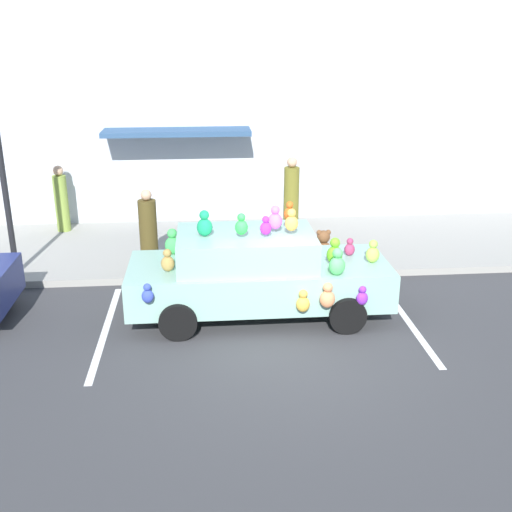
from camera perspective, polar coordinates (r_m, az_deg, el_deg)
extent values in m
plane|color=#38383A|center=(10.01, 2.99, -8.79)|extent=(60.00, 60.00, 0.00)
cube|color=gray|center=(14.54, 0.33, 0.97)|extent=(24.00, 4.00, 0.15)
cube|color=#B2B7C1|center=(15.97, -0.38, 14.19)|extent=(24.00, 0.30, 6.40)
cube|color=#2D4C72|center=(15.46, -7.37, 11.41)|extent=(3.60, 1.10, 0.12)
cube|color=silver|center=(11.38, 13.78, -5.64)|extent=(0.12, 3.60, 0.01)
cube|color=silver|center=(10.96, -13.83, -6.69)|extent=(0.12, 3.60, 0.01)
cube|color=#87B4A5|center=(10.99, 0.27, -2.32)|extent=(4.61, 1.74, 0.68)
cube|color=#87B4A5|center=(10.75, -0.95, 0.70)|extent=(2.40, 1.53, 0.56)
cylinder|color=black|center=(12.11, 6.65, -1.94)|extent=(0.64, 0.22, 0.64)
cylinder|color=black|center=(10.55, 8.49, -5.46)|extent=(0.64, 0.22, 0.64)
cylinder|color=black|center=(11.88, -7.00, -2.39)|extent=(0.64, 0.22, 0.64)
cylinder|color=black|center=(10.30, -7.28, -6.07)|extent=(0.64, 0.22, 0.64)
ellipsoid|color=#4548BF|center=(10.43, -5.60, -0.68)|extent=(0.28, 0.23, 0.33)
sphere|color=#4548BF|center=(10.36, -5.64, 0.48)|extent=(0.18, 0.18, 0.18)
ellipsoid|color=#67C124|center=(10.86, 7.32, 0.10)|extent=(0.28, 0.23, 0.33)
sphere|color=#67C124|center=(10.79, 7.37, 1.24)|extent=(0.18, 0.18, 0.18)
ellipsoid|color=green|center=(11.36, -7.77, 0.99)|extent=(0.28, 0.23, 0.34)
sphere|color=green|center=(11.28, -7.82, 2.09)|extent=(0.18, 0.18, 0.18)
ellipsoid|color=#3448B2|center=(10.05, -10.05, -3.71)|extent=(0.19, 0.16, 0.23)
sphere|color=#3448B2|center=(9.98, -10.11, -2.88)|extent=(0.12, 0.12, 0.12)
ellipsoid|color=#30E847|center=(10.35, -1.37, 2.69)|extent=(0.22, 0.18, 0.26)
sphere|color=#30E847|center=(10.30, -1.38, 3.63)|extent=(0.14, 0.14, 0.14)
ellipsoid|color=purple|center=(10.39, 9.85, -3.91)|extent=(0.20, 0.16, 0.23)
sphere|color=purple|center=(10.33, 9.90, -3.10)|extent=(0.12, 0.12, 0.12)
ellipsoid|color=#EFA042|center=(10.51, 3.32, 3.04)|extent=(0.23, 0.19, 0.27)
sphere|color=#EFA042|center=(10.46, 3.34, 4.02)|extent=(0.15, 0.15, 0.15)
ellipsoid|color=#9534DB|center=(11.22, 5.36, 0.50)|extent=(0.18, 0.14, 0.21)
sphere|color=#9534DB|center=(11.17, 5.38, 1.19)|extent=(0.11, 0.11, 0.11)
ellipsoid|color=blue|center=(11.54, 5.10, 1.12)|extent=(0.19, 0.16, 0.23)
sphere|color=blue|center=(11.49, 5.12, 1.85)|extent=(0.12, 0.12, 0.12)
ellipsoid|color=#E48C5A|center=(10.23, 6.66, -4.01)|extent=(0.26, 0.21, 0.30)
sphere|color=#E48C5A|center=(10.15, 6.71, -2.93)|extent=(0.16, 0.16, 0.16)
ellipsoid|color=#A2335B|center=(11.32, 8.70, 0.59)|extent=(0.19, 0.16, 0.23)
sphere|color=#A2335B|center=(11.27, 8.74, 1.35)|extent=(0.12, 0.12, 0.12)
ellipsoid|color=gold|center=(10.21, 4.39, -4.51)|extent=(0.23, 0.19, 0.27)
sphere|color=gold|center=(10.13, 4.42, -3.55)|extent=(0.15, 0.15, 0.15)
ellipsoid|color=#D75ED7|center=(10.63, 1.79, 3.25)|extent=(0.25, 0.20, 0.29)
sphere|color=#D75ED7|center=(10.58, 1.80, 4.30)|extent=(0.16, 0.16, 0.16)
ellipsoid|color=#B05118|center=(10.69, 3.14, 3.92)|extent=(0.20, 0.17, 0.24)
sphere|color=#B05118|center=(10.65, 3.16, 4.77)|extent=(0.13, 0.13, 0.13)
ellipsoid|color=#A58242|center=(10.55, -8.21, -0.71)|extent=(0.23, 0.19, 0.28)
sphere|color=#A58242|center=(10.49, -8.26, 0.26)|extent=(0.15, 0.15, 0.15)
ellipsoid|color=#18975C|center=(10.48, -4.81, 2.68)|extent=(0.26, 0.22, 0.31)
sphere|color=#18975C|center=(10.42, -4.84, 3.82)|extent=(0.17, 0.17, 0.17)
ellipsoid|color=#9FDB47|center=(11.04, 10.80, 0.11)|extent=(0.24, 0.20, 0.29)
sphere|color=#9FDB47|center=(10.97, 10.87, 1.09)|extent=(0.16, 0.16, 0.16)
ellipsoid|color=purple|center=(10.39, 0.91, 2.58)|extent=(0.19, 0.16, 0.23)
sphere|color=purple|center=(10.35, 0.91, 3.42)|extent=(0.12, 0.12, 0.12)
ellipsoid|color=#55CA64|center=(10.36, 7.55, -0.92)|extent=(0.28, 0.23, 0.33)
sphere|color=#55CA64|center=(10.29, 7.61, 0.25)|extent=(0.18, 0.18, 0.18)
ellipsoid|color=brown|center=(13.21, 6.24, 0.34)|extent=(0.39, 0.33, 0.49)
sphere|color=brown|center=(13.10, 6.30, 1.78)|extent=(0.28, 0.28, 0.28)
sphere|color=brown|center=(13.05, 5.90, 2.18)|extent=(0.12, 0.12, 0.12)
sphere|color=brown|center=(13.09, 6.74, 2.20)|extent=(0.12, 0.12, 0.12)
cylinder|color=black|center=(13.11, -22.36, 5.97)|extent=(0.12, 0.12, 3.65)
cylinder|color=#4C3F1B|center=(12.93, -9.97, 1.98)|extent=(0.37, 0.37, 1.47)
sphere|color=tan|center=(12.70, -10.20, 5.61)|extent=(0.23, 0.23, 0.23)
cylinder|color=olive|center=(15.99, -17.64, 4.69)|extent=(0.33, 0.33, 1.40)
sphere|color=tan|center=(15.80, -17.95, 7.57)|extent=(0.25, 0.25, 0.25)
cylinder|color=olive|center=(15.26, 3.31, 5.29)|extent=(0.38, 0.38, 1.60)
sphere|color=tan|center=(15.06, 3.38, 8.70)|extent=(0.25, 0.25, 0.25)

